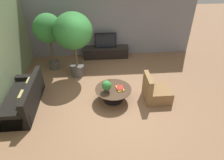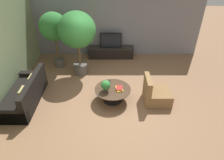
# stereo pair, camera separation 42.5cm
# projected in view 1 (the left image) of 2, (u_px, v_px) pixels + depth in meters

# --- Properties ---
(ground_plane) EXTENTS (24.00, 24.00, 0.00)m
(ground_plane) POSITION_uv_depth(u_px,v_px,m) (112.00, 100.00, 6.33)
(ground_plane) COLOR #8C6647
(back_wall_stone) EXTENTS (7.40, 0.12, 3.00)m
(back_wall_stone) POSITION_uv_depth(u_px,v_px,m) (106.00, 21.00, 8.19)
(back_wall_stone) COLOR gray
(back_wall_stone) RESTS_ON ground
(media_console) EXTENTS (1.94, 0.50, 0.46)m
(media_console) POSITION_uv_depth(u_px,v_px,m) (106.00, 52.00, 8.63)
(media_console) COLOR black
(media_console) RESTS_ON ground
(television) EXTENTS (0.90, 0.13, 0.63)m
(television) POSITION_uv_depth(u_px,v_px,m) (106.00, 40.00, 8.33)
(television) COLOR black
(television) RESTS_ON media_console
(coffee_table) EXTENTS (1.11, 1.11, 0.43)m
(coffee_table) POSITION_uv_depth(u_px,v_px,m) (113.00, 92.00, 6.16)
(coffee_table) COLOR black
(coffee_table) RESTS_ON ground
(couch_by_wall) EXTENTS (0.84, 1.99, 0.84)m
(couch_by_wall) POSITION_uv_depth(u_px,v_px,m) (24.00, 99.00, 5.91)
(couch_by_wall) COLOR black
(couch_by_wall) RESTS_ON ground
(armchair_wicker) EXTENTS (0.80, 0.76, 0.86)m
(armchair_wicker) POSITION_uv_depth(u_px,v_px,m) (156.00, 92.00, 6.22)
(armchair_wicker) COLOR olive
(armchair_wicker) RESTS_ON ground
(potted_palm_tall) EXTENTS (1.02, 1.02, 2.15)m
(potted_palm_tall) POSITION_uv_depth(u_px,v_px,m) (48.00, 30.00, 7.10)
(potted_palm_tall) COLOR #514C47
(potted_palm_tall) RESTS_ON ground
(potted_palm_corner) EXTENTS (1.28, 1.28, 2.33)m
(potted_palm_corner) POSITION_uv_depth(u_px,v_px,m) (73.00, 33.00, 6.65)
(potted_palm_corner) COLOR #514C47
(potted_palm_corner) RESTS_ON ground
(potted_plant_tabletop) EXTENTS (0.29, 0.29, 0.36)m
(potted_plant_tabletop) POSITION_uv_depth(u_px,v_px,m) (107.00, 86.00, 5.87)
(potted_plant_tabletop) COLOR #514C47
(potted_plant_tabletop) RESTS_ON coffee_table
(book_stack) EXTENTS (0.26, 0.35, 0.06)m
(book_stack) POSITION_uv_depth(u_px,v_px,m) (120.00, 88.00, 6.07)
(book_stack) COLOR gold
(book_stack) RESTS_ON coffee_table
(remote_black) EXTENTS (0.05, 0.16, 0.02)m
(remote_black) POSITION_uv_depth(u_px,v_px,m) (109.00, 82.00, 6.39)
(remote_black) COLOR black
(remote_black) RESTS_ON coffee_table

